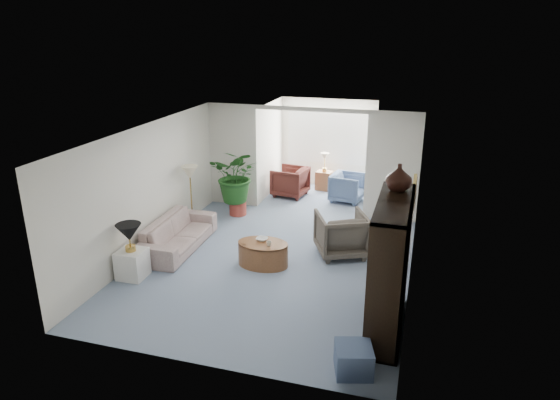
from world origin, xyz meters
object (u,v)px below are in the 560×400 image
(entertainment_cabinet, at_px, (390,267))
(end_table, at_px, (132,264))
(cabinet_urn, at_px, (399,177))
(coffee_bowl, at_px, (262,239))
(sunroom_table, at_px, (324,181))
(sunroom_chair_blue, at_px, (347,187))
(table_lamp, at_px, (129,232))
(plant_pot, at_px, (238,208))
(floor_lamp, at_px, (190,172))
(side_table_dark, at_px, (379,238))
(coffee_table, at_px, (263,254))
(wingback_chair, at_px, (341,234))
(sunroom_chair_maroon, at_px, (290,182))
(framed_picture, at_px, (415,193))
(ottoman, at_px, (354,359))
(coffee_cup, at_px, (269,244))
(sofa, at_px, (178,234))

(entertainment_cabinet, bearing_deg, end_table, 175.96)
(cabinet_urn, bearing_deg, end_table, -177.61)
(coffee_bowl, distance_m, sunroom_table, 4.68)
(cabinet_urn, distance_m, sunroom_table, 6.41)
(end_table, xyz_separation_m, sunroom_chair_blue, (2.98, 5.13, 0.10))
(table_lamp, relative_size, plant_pot, 1.10)
(floor_lamp, relative_size, cabinet_urn, 0.91)
(floor_lamp, bearing_deg, side_table_dark, -2.41)
(floor_lamp, height_order, coffee_table, floor_lamp)
(wingback_chair, height_order, sunroom_table, wingback_chair)
(coffee_table, distance_m, side_table_dark, 2.33)
(floor_lamp, bearing_deg, coffee_table, -32.89)
(table_lamp, xyz_separation_m, sunroom_chair_blue, (2.98, 5.13, -0.50))
(plant_pot, bearing_deg, coffee_table, -59.10)
(floor_lamp, bearing_deg, sunroom_chair_blue, 41.59)
(side_table_dark, height_order, sunroom_chair_maroon, sunroom_chair_maroon)
(sunroom_chair_blue, bearing_deg, entertainment_cabinet, -157.01)
(floor_lamp, xyz_separation_m, side_table_dark, (4.10, -0.17, -0.95))
(table_lamp, distance_m, wingback_chair, 3.94)
(floor_lamp, height_order, cabinet_urn, cabinet_urn)
(table_lamp, height_order, floor_lamp, floor_lamp)
(table_lamp, height_order, wingback_chair, table_lamp)
(framed_picture, relative_size, entertainment_cabinet, 0.25)
(end_table, height_order, cabinet_urn, cabinet_urn)
(end_table, height_order, side_table_dark, side_table_dark)
(end_table, xyz_separation_m, sunroom_table, (2.23, 5.88, 0.00))
(cabinet_urn, height_order, ottoman, cabinet_urn)
(wingback_chair, bearing_deg, plant_pot, -53.47)
(framed_picture, relative_size, coffee_cup, 5.32)
(end_table, relative_size, coffee_cup, 5.43)
(floor_lamp, relative_size, coffee_bowl, 1.70)
(sofa, xyz_separation_m, wingback_chair, (3.17, 0.64, 0.12))
(framed_picture, relative_size, sunroom_chair_maroon, 0.60)
(floor_lamp, bearing_deg, sunroom_chair_maroon, 60.55)
(framed_picture, distance_m, table_lamp, 4.86)
(table_lamp, bearing_deg, wingback_chair, 30.52)
(entertainment_cabinet, relative_size, cabinet_urn, 5.03)
(sunroom_chair_maroon, bearing_deg, ottoman, 29.89)
(entertainment_cabinet, bearing_deg, sunroom_chair_maroon, 118.61)
(sunroom_chair_blue, bearing_deg, plant_pot, 133.94)
(floor_lamp, distance_m, sunroom_chair_maroon, 3.19)
(side_table_dark, distance_m, cabinet_urn, 2.85)
(side_table_dark, xyz_separation_m, sunroom_table, (-1.84, 3.59, -0.04))
(sunroom_chair_blue, height_order, sunroom_table, sunroom_chair_blue)
(table_lamp, height_order, plant_pot, table_lamp)
(coffee_table, xyz_separation_m, coffee_cup, (0.15, -0.10, 0.27))
(floor_lamp, height_order, plant_pot, floor_lamp)
(entertainment_cabinet, bearing_deg, table_lamp, 175.96)
(floor_lamp, height_order, coffee_bowl, floor_lamp)
(coffee_table, distance_m, coffee_cup, 0.32)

